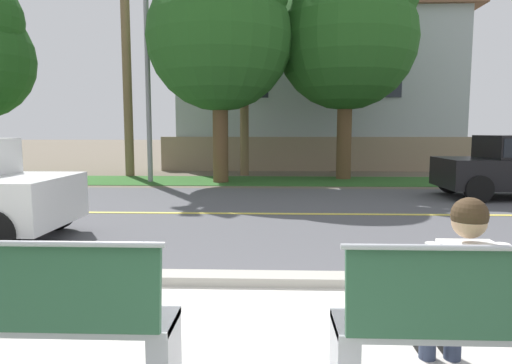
# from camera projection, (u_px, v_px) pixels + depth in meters

# --- Properties ---
(ground_plane) EXTENTS (140.00, 140.00, 0.00)m
(ground_plane) POSITION_uv_depth(u_px,v_px,m) (268.00, 202.00, 10.53)
(ground_plane) COLOR #665B4C
(curb_edge) EXTENTS (44.00, 0.30, 0.11)m
(curb_edge) POSITION_uv_depth(u_px,v_px,m) (262.00, 279.00, 4.91)
(curb_edge) COLOR #ADA89E
(curb_edge) RESTS_ON ground_plane
(street_asphalt) EXTENTS (52.00, 8.00, 0.01)m
(street_asphalt) POSITION_uv_depth(u_px,v_px,m) (267.00, 214.00, 9.04)
(street_asphalt) COLOR #515156
(street_asphalt) RESTS_ON ground_plane
(road_centre_line) EXTENTS (48.00, 0.14, 0.01)m
(road_centre_line) POSITION_uv_depth(u_px,v_px,m) (267.00, 214.00, 9.04)
(road_centre_line) COLOR #E0CC4C
(road_centre_line) RESTS_ON ground_plane
(far_verge_grass) EXTENTS (48.00, 2.80, 0.02)m
(far_verge_grass) POSITION_uv_depth(u_px,v_px,m) (269.00, 181.00, 14.92)
(far_verge_grass) COLOR #2D6026
(far_verge_grass) RESTS_ON ground_plane
(bench_left) EXTENTS (1.80, 0.48, 1.01)m
(bench_left) POSITION_uv_depth(u_px,v_px,m) (33.00, 320.00, 2.90)
(bench_left) COLOR #9EA0A8
(bench_left) RESTS_ON ground_plane
(bench_right) EXTENTS (1.80, 0.48, 1.01)m
(bench_right) POSITION_uv_depth(u_px,v_px,m) (482.00, 327.00, 2.80)
(bench_right) COLOR #9EA0A8
(bench_right) RESTS_ON ground_plane
(seated_person_white) EXTENTS (0.52, 0.68, 1.25)m
(seated_person_white) POSITION_uv_depth(u_px,v_px,m) (460.00, 283.00, 2.94)
(seated_person_white) COLOR #333D56
(seated_person_white) RESTS_ON ground_plane
(streetlamp) EXTENTS (0.24, 2.10, 6.93)m
(streetlamp) POSITION_uv_depth(u_px,v_px,m) (149.00, 58.00, 14.42)
(streetlamp) COLOR gray
(streetlamp) RESTS_ON ground_plane
(shade_tree_left) EXTENTS (4.52, 4.52, 7.46)m
(shade_tree_left) POSITION_uv_depth(u_px,v_px,m) (224.00, 26.00, 13.92)
(shade_tree_left) COLOR brown
(shade_tree_left) RESTS_ON ground_plane
(shade_tree_centre) EXTENTS (4.68, 4.68, 7.72)m
(shade_tree_centre) POSITION_uv_depth(u_px,v_px,m) (351.00, 28.00, 14.92)
(shade_tree_centre) COLOR brown
(shade_tree_centre) RESTS_ON ground_plane
(garden_wall) EXTENTS (13.00, 0.36, 1.40)m
(garden_wall) POSITION_uv_depth(u_px,v_px,m) (319.00, 154.00, 18.57)
(garden_wall) COLOR gray
(garden_wall) RESTS_ON ground_plane
(house_across_street) EXTENTS (12.82, 6.91, 7.20)m
(house_across_street) POSITION_uv_depth(u_px,v_px,m) (314.00, 88.00, 21.41)
(house_across_street) COLOR #A3ADB2
(house_across_street) RESTS_ON ground_plane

